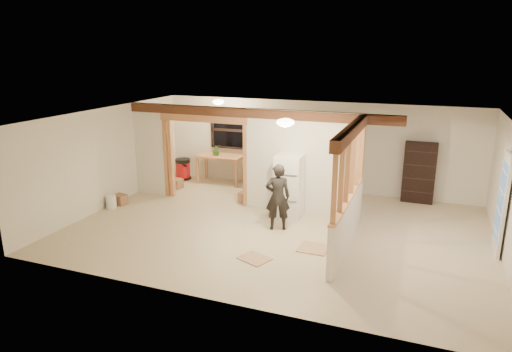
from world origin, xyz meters
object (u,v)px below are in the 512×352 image
at_px(woman, 278,197).
at_px(bookshelf, 419,173).
at_px(refrigerator, 289,186).
at_px(work_table, 221,169).
at_px(shop_vac, 183,169).

relative_size(woman, bookshelf, 0.94).
relative_size(refrigerator, bookshelf, 0.95).
height_order(woman, work_table, woman).
bearing_deg(refrigerator, woman, -89.93).
relative_size(woman, shop_vac, 2.32).
bearing_deg(woman, bookshelf, -155.03).
distance_m(refrigerator, shop_vac, 4.46).
xyz_separation_m(woman, work_table, (-2.72, 2.83, -0.32)).
bearing_deg(work_table, woman, -46.77).
bearing_deg(woman, work_table, -68.56).
relative_size(work_table, bookshelf, 0.85).
height_order(work_table, shop_vac, work_table).
distance_m(refrigerator, work_table, 3.37).
height_order(refrigerator, shop_vac, refrigerator).
distance_m(refrigerator, bookshelf, 3.59).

